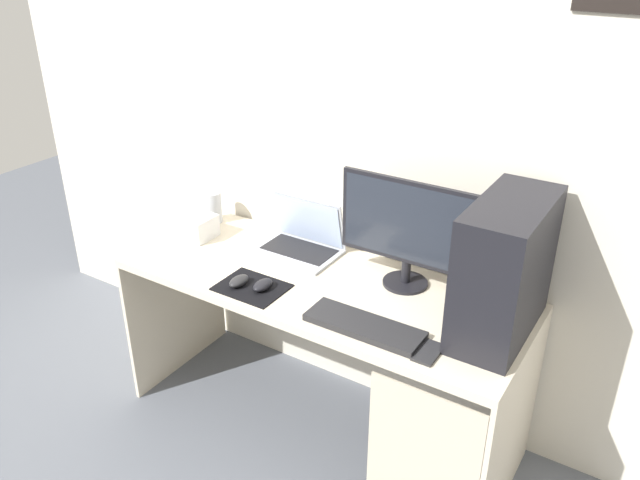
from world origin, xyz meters
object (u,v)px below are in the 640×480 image
at_px(keyboard, 364,326).
at_px(mouse_right, 239,281).
at_px(pc_tower, 505,269).
at_px(cell_phone, 428,352).
at_px(monitor, 408,230).
at_px(laptop, 301,241).
at_px(projector, 192,225).
at_px(speaker, 212,207).
at_px(mouse_left, 263,285).

bearing_deg(keyboard, mouse_right, -179.48).
distance_m(pc_tower, keyboard, 0.51).
height_order(mouse_right, cell_phone, mouse_right).
relative_size(monitor, laptop, 1.61).
bearing_deg(mouse_right, projector, 152.44).
bearing_deg(mouse_right, keyboard, 0.52).
height_order(speaker, cell_phone, speaker).
height_order(monitor, keyboard, monitor).
bearing_deg(mouse_left, mouse_right, -165.26).
xyz_separation_m(monitor, keyboard, (0.01, -0.34, -0.22)).
distance_m(speaker, keyboard, 1.09).
distance_m(speaker, mouse_left, 0.68).
bearing_deg(monitor, keyboard, -87.83).
height_order(pc_tower, mouse_right, pc_tower).
height_order(pc_tower, projector, pc_tower).
relative_size(mouse_left, cell_phone, 0.74).
height_order(monitor, speaker, monitor).
relative_size(laptop, projector, 1.71).
xyz_separation_m(laptop, speaker, (-0.51, 0.03, 0.03)).
height_order(monitor, mouse_right, monitor).
height_order(mouse_left, mouse_right, same).
bearing_deg(mouse_right, monitor, 33.10).
bearing_deg(cell_phone, laptop, 153.43).
bearing_deg(laptop, mouse_right, -95.91).
bearing_deg(mouse_left, monitor, 36.36).
relative_size(laptop, mouse_right, 3.55).
relative_size(keyboard, mouse_right, 4.38).
bearing_deg(monitor, speaker, 177.23).
bearing_deg(pc_tower, mouse_right, -165.11).
xyz_separation_m(projector, keyboard, (1.00, -0.23, -0.04)).
bearing_deg(speaker, cell_phone, -17.68).
distance_m(laptop, speaker, 0.51).
bearing_deg(pc_tower, speaker, 173.93).
height_order(laptop, keyboard, laptop).
relative_size(projector, mouse_right, 2.08).
xyz_separation_m(mouse_left, mouse_right, (-0.10, -0.03, 0.00)).
relative_size(monitor, speaker, 3.74).
bearing_deg(projector, speaker, 97.13).
bearing_deg(projector, mouse_left, -21.09).
bearing_deg(keyboard, projector, 166.96).
xyz_separation_m(monitor, mouse_left, (-0.44, -0.32, -0.21)).
relative_size(keyboard, cell_phone, 3.23).
relative_size(mouse_right, cell_phone, 0.74).
xyz_separation_m(pc_tower, cell_phone, (-0.14, -0.25, -0.23)).
height_order(monitor, laptop, monitor).
height_order(projector, mouse_right, projector).
distance_m(monitor, mouse_left, 0.59).
distance_m(laptop, keyboard, 0.63).
bearing_deg(cell_phone, keyboard, 177.32).
height_order(laptop, mouse_left, laptop).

